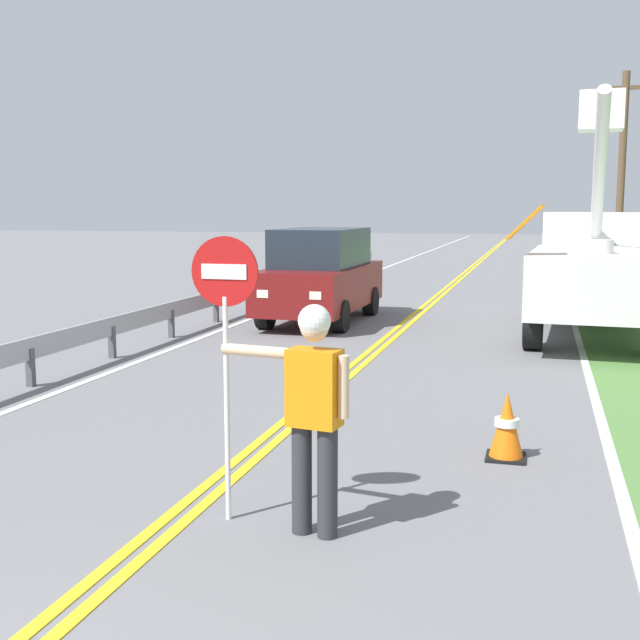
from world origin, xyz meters
The scene contains 12 objects.
centerline_yellow_left centered at (-0.09, 20.00, 0.01)m, with size 0.11×110.00×0.01m, color yellow.
centerline_yellow_right centered at (0.09, 20.00, 0.01)m, with size 0.11×110.00×0.01m, color yellow.
edge_line_right centered at (3.60, 20.00, 0.01)m, with size 0.12×110.00×0.01m, color silver.
edge_line_left centered at (-3.60, 20.00, 0.01)m, with size 0.12×110.00×0.01m, color silver.
flagger_worker centered at (1.17, 4.09, 1.05)m, with size 1.08×0.31×1.83m.
stop_sign_paddle centered at (0.41, 4.20, 1.71)m, with size 0.56×0.04×2.33m.
utility_bucket_truck centered at (3.90, 15.63, 1.40)m, with size 2.97×6.91×4.97m.
oncoming_suv_nearest centered at (-1.92, 15.62, 1.06)m, with size 1.98×4.64×2.10m.
utility_pole_mid centered at (5.68, 30.99, 3.99)m, with size 1.80×0.28×7.61m.
utility_pole_far centered at (5.91, 47.46, 4.67)m, with size 1.80×0.28×8.97m.
traffic_cone_lead centered at (2.55, 6.46, 0.34)m, with size 0.40×0.40×0.70m.
guardrail_left_shoulder centered at (-4.20, 16.08, 0.52)m, with size 0.10×32.00×0.71m.
Camera 1 is at (2.81, -1.69, 2.55)m, focal length 44.89 mm.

